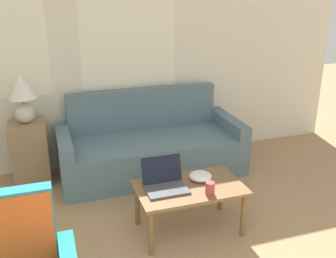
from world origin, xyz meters
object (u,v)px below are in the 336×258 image
object	(u,v)px
table_lamp	(22,94)
cup_navy	(210,188)
couch	(150,148)
coffee_table	(189,192)
snack_bowl	(200,176)
laptop	(165,182)

from	to	relation	value
table_lamp	cup_navy	xyz separation A→B (m)	(1.42, -1.58, -0.51)
couch	cup_navy	size ratio (longest dim) A/B	19.33
coffee_table	snack_bowl	size ratio (longest dim) A/B	4.60
laptop	snack_bowl	world-z (taller)	laptop
table_lamp	coffee_table	bearing A→B (deg)	-46.92
laptop	coffee_table	bearing A→B (deg)	-9.66
coffee_table	cup_navy	world-z (taller)	cup_navy
table_lamp	laptop	size ratio (longest dim) A/B	1.51
table_lamp	laptop	distance (m)	1.82
couch	snack_bowl	xyz separation A→B (m)	(0.13, -1.17, 0.20)
coffee_table	snack_bowl	xyz separation A→B (m)	(0.14, 0.08, 0.08)
couch	coffee_table	bearing A→B (deg)	-90.08
table_lamp	snack_bowl	size ratio (longest dim) A/B	2.62
cup_navy	snack_bowl	world-z (taller)	cup_navy
snack_bowl	cup_navy	bearing A→B (deg)	-95.27
coffee_table	laptop	xyz separation A→B (m)	(-0.21, 0.04, 0.11)
table_lamp	coffee_table	size ratio (longest dim) A/B	0.57
laptop	table_lamp	bearing A→B (deg)	128.85
coffee_table	snack_bowl	distance (m)	0.18
couch	snack_bowl	world-z (taller)	couch
snack_bowl	laptop	bearing A→B (deg)	-171.96
table_lamp	snack_bowl	bearing A→B (deg)	-42.30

